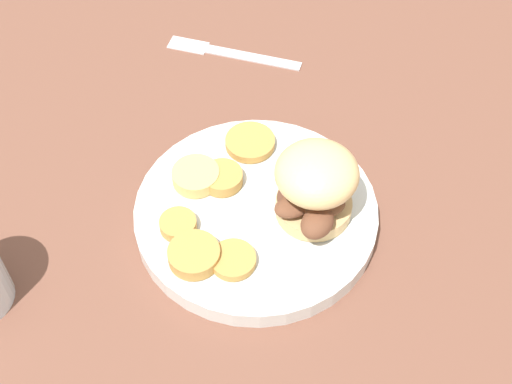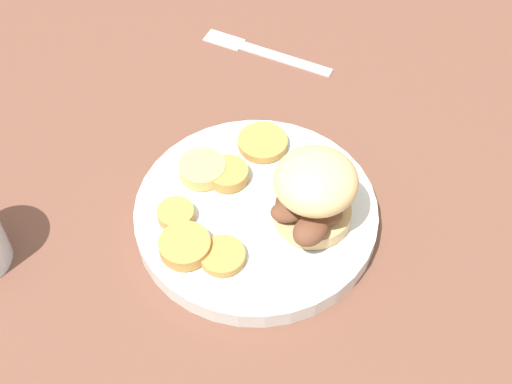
# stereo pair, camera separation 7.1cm
# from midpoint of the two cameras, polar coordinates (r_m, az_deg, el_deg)

# --- Properties ---
(ground_plane) EXTENTS (4.00, 4.00, 0.00)m
(ground_plane) POSITION_cam_midpoint_polar(r_m,az_deg,el_deg) (0.75, 2.71, -2.45)
(ground_plane) COLOR brown
(dinner_plate) EXTENTS (0.25, 0.25, 0.02)m
(dinner_plate) POSITION_cam_midpoint_polar(r_m,az_deg,el_deg) (0.74, 2.75, -1.87)
(dinner_plate) COLOR silver
(dinner_plate) RESTS_ON ground_plane
(sandwich) EXTENTS (0.08, 0.10, 0.08)m
(sandwich) POSITION_cam_midpoint_polar(r_m,az_deg,el_deg) (0.69, 7.58, -0.28)
(sandwich) COLOR tan
(sandwich) RESTS_ON dinner_plate
(potato_round_0) EXTENTS (0.04, 0.04, 0.01)m
(potato_round_0) POSITION_cam_midpoint_polar(r_m,az_deg,el_deg) (0.72, -3.64, -1.96)
(potato_round_0) COLOR #BC8942
(potato_round_0) RESTS_ON dinner_plate
(potato_round_1) EXTENTS (0.05, 0.05, 0.01)m
(potato_round_1) POSITION_cam_midpoint_polar(r_m,az_deg,el_deg) (0.70, -2.90, -4.42)
(potato_round_1) COLOR #BC8942
(potato_round_1) RESTS_ON dinner_plate
(potato_round_2) EXTENTS (0.05, 0.05, 0.01)m
(potato_round_2) POSITION_cam_midpoint_polar(r_m,az_deg,el_deg) (0.78, 3.15, 3.83)
(potato_round_2) COLOR #BC8942
(potato_round_2) RESTS_ON dinner_plate
(potato_round_3) EXTENTS (0.05, 0.05, 0.01)m
(potato_round_3) POSITION_cam_midpoint_polar(r_m,az_deg,el_deg) (0.75, -1.63, 1.69)
(potato_round_3) COLOR #DBB766
(potato_round_3) RESTS_ON dinner_plate
(potato_round_4) EXTENTS (0.04, 0.04, 0.01)m
(potato_round_4) POSITION_cam_midpoint_polar(r_m,az_deg,el_deg) (0.69, 0.24, -5.34)
(potato_round_4) COLOR #BC8942
(potato_round_4) RESTS_ON dinner_plate
(potato_round_5) EXTENTS (0.04, 0.04, 0.01)m
(potato_round_5) POSITION_cam_midpoint_polar(r_m,az_deg,el_deg) (0.75, 0.47, 1.31)
(potato_round_5) COLOR #BC8942
(potato_round_5) RESTS_ON dinner_plate
(fork) EXTENTS (0.17, 0.10, 0.00)m
(fork) POSITION_cam_midpoint_polar(r_m,az_deg,el_deg) (0.93, 2.95, 10.99)
(fork) COLOR silver
(fork) RESTS_ON ground_plane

